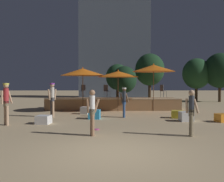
# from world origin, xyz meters

# --- Properties ---
(ground_plane) EXTENTS (120.00, 120.00, 0.00)m
(ground_plane) POSITION_xyz_m (0.00, 0.00, 0.00)
(ground_plane) COLOR tan
(wooden_deck) EXTENTS (9.26, 2.48, 0.86)m
(wooden_deck) POSITION_xyz_m (0.12, 11.36, 0.39)
(wooden_deck) COLOR olive
(wooden_deck) RESTS_ON ground
(patio_umbrella_0) EXTENTS (2.95, 2.95, 2.93)m
(patio_umbrella_0) POSITION_xyz_m (-1.90, 9.95, 2.61)
(patio_umbrella_0) COLOR brown
(patio_umbrella_0) RESTS_ON ground
(patio_umbrella_1) EXTENTS (2.74, 2.74, 2.75)m
(patio_umbrella_1) POSITION_xyz_m (0.44, 9.92, 2.47)
(patio_umbrella_1) COLOR brown
(patio_umbrella_1) RESTS_ON ground
(patio_umbrella_2) EXTENTS (2.88, 2.88, 3.18)m
(patio_umbrella_2) POSITION_xyz_m (2.83, 10.13, 2.87)
(patio_umbrella_2) COLOR brown
(patio_umbrella_2) RESTS_ON ground
(cube_seat_0) EXTENTS (0.68, 0.68, 0.39)m
(cube_seat_0) POSITION_xyz_m (-3.14, 4.81, 0.19)
(cube_seat_0) COLOR white
(cube_seat_0) RESTS_ON ground
(cube_seat_1) EXTENTS (0.63, 0.63, 0.39)m
(cube_seat_1) POSITION_xyz_m (5.27, 5.30, 0.20)
(cube_seat_1) COLOR orange
(cube_seat_1) RESTS_ON ground
(cube_seat_2) EXTENTS (0.73, 0.73, 0.40)m
(cube_seat_2) POSITION_xyz_m (3.49, 6.67, 0.20)
(cube_seat_2) COLOR yellow
(cube_seat_2) RESTS_ON ground
(cube_seat_3) EXTENTS (0.63, 0.63, 0.48)m
(cube_seat_3) POSITION_xyz_m (-0.91, 6.41, 0.24)
(cube_seat_3) COLOR #2D9EDB
(cube_seat_3) RESTS_ON ground
(cube_seat_4) EXTENTS (0.62, 0.62, 0.46)m
(cube_seat_4) POSITION_xyz_m (3.63, 5.56, 0.23)
(cube_seat_4) COLOR white
(cube_seat_4) RESTS_ON ground
(cube_seat_5) EXTENTS (0.58, 0.58, 0.44)m
(cube_seat_5) POSITION_xyz_m (-1.61, 8.47, 0.22)
(cube_seat_5) COLOR white
(cube_seat_5) RESTS_ON ground
(person_0) EXTENTS (0.43, 0.43, 1.87)m
(person_0) POSITION_xyz_m (-4.69, 4.47, 1.09)
(person_0) COLOR tan
(person_0) RESTS_ON ground
(person_1) EXTENTS (0.45, 0.39, 1.88)m
(person_1) POSITION_xyz_m (-3.27, 7.13, 1.09)
(person_1) COLOR tan
(person_1) RESTS_ON ground
(person_2) EXTENTS (0.46, 0.29, 1.62)m
(person_2) POSITION_xyz_m (2.74, 2.09, 0.86)
(person_2) COLOR #72664C
(person_2) RESTS_ON ground
(person_3) EXTENTS (0.49, 0.28, 1.63)m
(person_3) POSITION_xyz_m (-0.73, 2.21, 0.86)
(person_3) COLOR #997051
(person_3) RESTS_ON ground
(person_4) EXTENTS (0.51, 0.29, 1.63)m
(person_4) POSITION_xyz_m (0.67, 6.94, 0.90)
(person_4) COLOR #2D4C7F
(person_4) RESTS_ON ground
(bistro_chair_0) EXTENTS (0.42, 0.43, 0.90)m
(bistro_chair_0) POSITION_xyz_m (-2.10, 11.91, 1.41)
(bistro_chair_0) COLOR #47474C
(bistro_chair_0) RESTS_ON wooden_deck
(bistro_chair_1) EXTENTS (0.46, 0.46, 0.90)m
(bistro_chair_1) POSITION_xyz_m (3.70, 11.37, 1.41)
(bistro_chair_1) COLOR #47474C
(bistro_chair_1) RESTS_ON wooden_deck
(bistro_chair_2) EXTENTS (0.48, 0.48, 0.90)m
(bistro_chair_2) POSITION_xyz_m (-0.35, 11.14, 1.41)
(bistro_chair_2) COLOR #47474C
(bistro_chair_2) RESTS_ON wooden_deck
(frisbee_disc) EXTENTS (0.24, 0.24, 0.03)m
(frisbee_disc) POSITION_xyz_m (-0.64, 3.31, 0.02)
(frisbee_disc) COLOR #E54C99
(frisbee_disc) RESTS_ON ground
(background_tree_0) EXTENTS (2.35, 2.35, 3.80)m
(background_tree_0) POSITION_xyz_m (0.66, 18.33, 2.49)
(background_tree_0) COLOR #3D2B1C
(background_tree_0) RESTS_ON ground
(background_tree_1) EXTENTS (3.19, 3.19, 4.90)m
(background_tree_1) POSITION_xyz_m (10.93, 18.35, 3.14)
(background_tree_1) COLOR #3D2B1C
(background_tree_1) RESTS_ON ground
(background_tree_2) EXTENTS (2.77, 2.77, 4.70)m
(background_tree_2) POSITION_xyz_m (3.69, 17.16, 3.16)
(background_tree_2) COLOR #3D2B1C
(background_tree_2) RESTS_ON ground
(background_tree_3) EXTENTS (2.15, 2.15, 3.38)m
(background_tree_3) POSITION_xyz_m (1.17, 15.35, 2.19)
(background_tree_3) COLOR #3D2B1C
(background_tree_3) RESTS_ON ground
(background_tree_4) EXTENTS (2.84, 2.84, 4.43)m
(background_tree_4) POSITION_xyz_m (8.79, 18.98, 2.86)
(background_tree_4) COLOR #3D2B1C
(background_tree_4) RESTS_ON ground
(distant_building) EXTENTS (8.96, 3.47, 12.15)m
(distant_building) POSITION_xyz_m (0.49, 26.10, 6.07)
(distant_building) COLOR #4C5666
(distant_building) RESTS_ON ground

